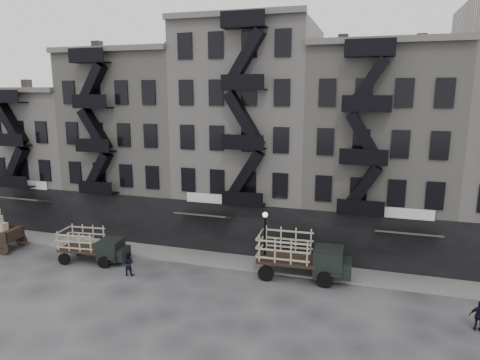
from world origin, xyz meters
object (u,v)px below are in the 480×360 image
(stake_truck_east, at_px, (301,253))
(policeman, at_px, (479,316))
(pedestrian_mid, at_px, (128,263))
(stake_truck_west, at_px, (92,243))

(stake_truck_east, distance_m, policeman, 10.54)
(pedestrian_mid, bearing_deg, policeman, 173.22)
(stake_truck_west, xyz_separation_m, stake_truck_east, (14.78, 1.73, 0.32))
(stake_truck_east, bearing_deg, stake_truck_west, -175.39)
(stake_truck_east, xyz_separation_m, pedestrian_mid, (-11.08, -3.02, -0.90))
(pedestrian_mid, bearing_deg, stake_truck_east, -169.52)
(stake_truck_west, relative_size, stake_truck_east, 0.83)
(pedestrian_mid, distance_m, policeman, 20.90)
(stake_truck_east, relative_size, policeman, 3.76)
(pedestrian_mid, relative_size, policeman, 1.01)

